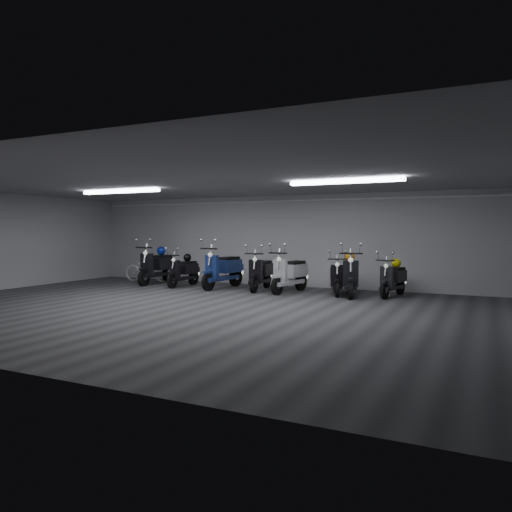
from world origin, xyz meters
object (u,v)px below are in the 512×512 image
at_px(scooter_4, 222,263).
at_px(scooter_8, 350,269).
at_px(scooter_5, 261,267).
at_px(helmet_0, 396,263).
at_px(scooter_9, 393,274).
at_px(helmet_2, 161,251).
at_px(helmet_3, 350,257).
at_px(scooter_1, 183,267).
at_px(bicycle, 148,266).
at_px(helmet_1, 187,258).
at_px(scooter_6, 289,268).
at_px(scooter_7, 336,272).
at_px(scooter_0, 156,261).

relative_size(scooter_4, scooter_8, 1.05).
distance_m(scooter_5, helmet_0, 3.74).
xyz_separation_m(scooter_8, scooter_9, (1.03, 0.35, -0.11)).
relative_size(helmet_2, helmet_3, 1.08).
distance_m(scooter_9, helmet_3, 1.18).
bearing_deg(scooter_1, helmet_0, 7.26).
distance_m(bicycle, helmet_1, 1.94).
bearing_deg(helmet_0, scooter_1, -174.44).
distance_m(scooter_4, scooter_6, 2.16).
xyz_separation_m(scooter_9, helmet_0, (0.04, 0.22, 0.27)).
height_order(scooter_5, helmet_1, scooter_5).
bearing_deg(helmet_3, scooter_1, -176.70).
bearing_deg(scooter_1, helmet_2, 159.41).
height_order(scooter_1, helmet_2, scooter_1).
xyz_separation_m(scooter_1, helmet_3, (5.11, 0.29, 0.40)).
xyz_separation_m(scooter_6, helmet_1, (-3.49, 0.21, 0.18)).
bearing_deg(scooter_7, scooter_8, -39.29).
bearing_deg(helmet_2, scooter_0, -87.97).
bearing_deg(scooter_7, scooter_1, 163.80).
height_order(scooter_6, helmet_2, scooter_6).
bearing_deg(helmet_2, scooter_7, -2.73).
height_order(bicycle, helmet_1, bicycle).
bearing_deg(scooter_5, scooter_4, 175.62).
height_order(scooter_9, helmet_2, scooter_9).
height_order(scooter_1, scooter_6, scooter_6).
height_order(scooter_4, helmet_2, scooter_4).
relative_size(helmet_0, helmet_1, 1.00).
relative_size(scooter_4, helmet_1, 8.26).
xyz_separation_m(scooter_7, helmet_3, (0.34, 0.10, 0.40)).
xyz_separation_m(scooter_1, bicycle, (-1.86, 0.65, -0.08)).
height_order(scooter_0, helmet_0, scooter_0).
bearing_deg(helmet_3, scooter_9, 4.82).
distance_m(scooter_0, helmet_3, 6.27).
bearing_deg(scooter_5, bicycle, 166.59).
distance_m(scooter_0, scooter_5, 3.72).
height_order(scooter_1, scooter_5, scooter_5).
bearing_deg(scooter_4, scooter_9, 10.94).
relative_size(scooter_1, helmet_0, 6.82).
height_order(helmet_1, helmet_3, helmet_3).
relative_size(scooter_0, scooter_7, 1.21).
relative_size(scooter_8, bicycle, 1.16).
distance_m(scooter_5, scooter_9, 3.67).
height_order(bicycle, helmet_0, bicycle).
distance_m(scooter_5, helmet_1, 2.56).
xyz_separation_m(scooter_0, scooter_5, (3.71, -0.06, -0.07)).
distance_m(scooter_4, scooter_8, 3.85).
relative_size(scooter_5, scooter_6, 0.96).
bearing_deg(scooter_7, scooter_5, 162.83).
distance_m(scooter_7, bicycle, 6.65).
xyz_separation_m(scooter_5, bicycle, (-4.41, 0.51, -0.14)).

